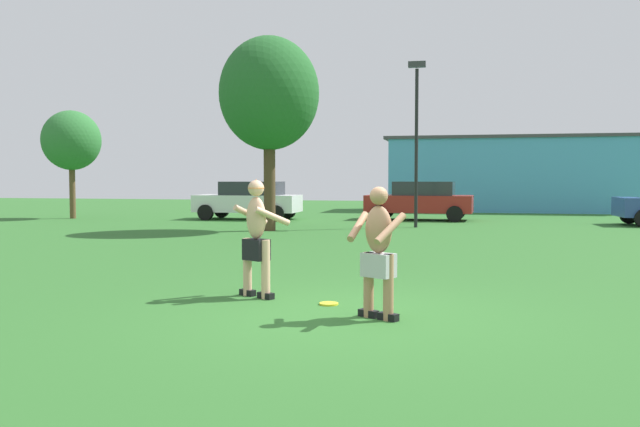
# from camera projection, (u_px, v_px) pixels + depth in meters

# --- Properties ---
(ground_plane) EXTENTS (80.00, 80.00, 0.00)m
(ground_plane) POSITION_uv_depth(u_px,v_px,m) (350.00, 315.00, 8.33)
(ground_plane) COLOR #2D6628
(player_with_cap) EXTENTS (0.85, 0.72, 1.73)m
(player_with_cap) POSITION_uv_depth(u_px,v_px,m) (257.00, 232.00, 9.56)
(player_with_cap) COLOR black
(player_with_cap) RESTS_ON ground_plane
(player_in_gray) EXTENTS (0.73, 0.75, 1.65)m
(player_in_gray) POSITION_uv_depth(u_px,v_px,m) (378.00, 249.00, 8.09)
(player_in_gray) COLOR black
(player_in_gray) RESTS_ON ground_plane
(frisbee) EXTENTS (0.27, 0.27, 0.03)m
(frisbee) POSITION_uv_depth(u_px,v_px,m) (329.00, 304.00, 9.04)
(frisbee) COLOR yellow
(frisbee) RESTS_ON ground_plane
(car_white_near_post) EXTENTS (4.31, 2.04, 1.58)m
(car_white_near_post) POSITION_uv_depth(u_px,v_px,m) (249.00, 200.00, 27.22)
(car_white_near_post) COLOR white
(car_white_near_post) RESTS_ON ground_plane
(car_red_far_end) EXTENTS (4.40, 2.23, 1.58)m
(car_red_far_end) POSITION_uv_depth(u_px,v_px,m) (420.00, 200.00, 26.80)
(car_red_far_end) COLOR maroon
(car_red_far_end) RESTS_ON ground_plane
(lamp_post) EXTENTS (0.60, 0.24, 5.77)m
(lamp_post) POSITION_uv_depth(u_px,v_px,m) (417.00, 126.00, 22.73)
(lamp_post) COLOR black
(lamp_post) RESTS_ON ground_plane
(outbuilding_behind_lot) EXTENTS (13.14, 4.24, 3.84)m
(outbuilding_behind_lot) POSITION_uv_depth(u_px,v_px,m) (515.00, 174.00, 33.74)
(outbuilding_behind_lot) COLOR #4C9ED1
(outbuilding_behind_lot) RESTS_ON ground_plane
(tree_left_field) EXTENTS (3.27, 3.27, 6.35)m
(tree_left_field) POSITION_uv_depth(u_px,v_px,m) (269.00, 94.00, 21.29)
(tree_left_field) COLOR #4C3823
(tree_left_field) RESTS_ON ground_plane
(tree_right_field) EXTENTS (2.45, 2.45, 4.59)m
(tree_right_field) POSITION_uv_depth(u_px,v_px,m) (71.00, 141.00, 27.69)
(tree_right_field) COLOR brown
(tree_right_field) RESTS_ON ground_plane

